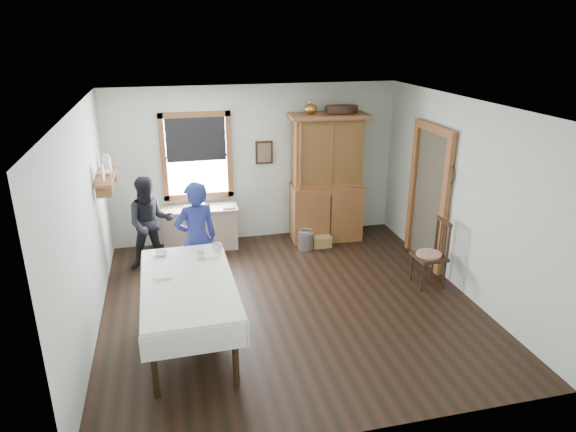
{
  "coord_description": "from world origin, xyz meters",
  "views": [
    {
      "loc": [
        -1.47,
        -6.06,
        3.59
      ],
      "look_at": [
        0.05,
        0.3,
        1.17
      ],
      "focal_mm": 32.0,
      "sensor_mm": 36.0,
      "label": 1
    }
  ],
  "objects_px": {
    "china_hutch": "(327,178)",
    "figure_dark": "(151,226)",
    "spindle_chair": "(430,253)",
    "work_counter": "(200,228)",
    "dining_table": "(190,312)",
    "pail": "(306,241)",
    "wicker_basket": "(322,241)",
    "woman_blue": "(197,243)"
  },
  "relations": [
    {
      "from": "china_hutch",
      "to": "woman_blue",
      "type": "bearing_deg",
      "value": -143.4
    },
    {
      "from": "wicker_basket",
      "to": "dining_table",
      "type": "bearing_deg",
      "value": -134.79
    },
    {
      "from": "china_hutch",
      "to": "pail",
      "type": "bearing_deg",
      "value": -137.52
    },
    {
      "from": "work_counter",
      "to": "china_hutch",
      "type": "distance_m",
      "value": 2.34
    },
    {
      "from": "pail",
      "to": "woman_blue",
      "type": "relative_size",
      "value": 0.19
    },
    {
      "from": "spindle_chair",
      "to": "woman_blue",
      "type": "distance_m",
      "value": 3.33
    },
    {
      "from": "wicker_basket",
      "to": "spindle_chair",
      "type": "bearing_deg",
      "value": -57.42
    },
    {
      "from": "work_counter",
      "to": "dining_table",
      "type": "bearing_deg",
      "value": -94.2
    },
    {
      "from": "figure_dark",
      "to": "wicker_basket",
      "type": "bearing_deg",
      "value": -2.12
    },
    {
      "from": "work_counter",
      "to": "pail",
      "type": "height_order",
      "value": "work_counter"
    },
    {
      "from": "work_counter",
      "to": "figure_dark",
      "type": "distance_m",
      "value": 1.02
    },
    {
      "from": "pail",
      "to": "wicker_basket",
      "type": "distance_m",
      "value": 0.3
    },
    {
      "from": "dining_table",
      "to": "pail",
      "type": "distance_m",
      "value": 3.16
    },
    {
      "from": "work_counter",
      "to": "wicker_basket",
      "type": "bearing_deg",
      "value": -9.49
    },
    {
      "from": "woman_blue",
      "to": "figure_dark",
      "type": "relative_size",
      "value": 1.12
    },
    {
      "from": "dining_table",
      "to": "woman_blue",
      "type": "relative_size",
      "value": 1.35
    },
    {
      "from": "china_hutch",
      "to": "woman_blue",
      "type": "relative_size",
      "value": 1.46
    },
    {
      "from": "pail",
      "to": "figure_dark",
      "type": "height_order",
      "value": "figure_dark"
    },
    {
      "from": "work_counter",
      "to": "dining_table",
      "type": "xyz_separation_m",
      "value": [
        -0.34,
        -2.83,
        0.05
      ]
    },
    {
      "from": "china_hutch",
      "to": "dining_table",
      "type": "relative_size",
      "value": 1.08
    },
    {
      "from": "work_counter",
      "to": "spindle_chair",
      "type": "height_order",
      "value": "spindle_chair"
    },
    {
      "from": "china_hutch",
      "to": "pail",
      "type": "distance_m",
      "value": 1.14
    },
    {
      "from": "work_counter",
      "to": "china_hutch",
      "type": "bearing_deg",
      "value": 0.51
    },
    {
      "from": "spindle_chair",
      "to": "woman_blue",
      "type": "bearing_deg",
      "value": 168.91
    },
    {
      "from": "pail",
      "to": "spindle_chair",
      "type": "bearing_deg",
      "value": -50.56
    },
    {
      "from": "work_counter",
      "to": "dining_table",
      "type": "height_order",
      "value": "dining_table"
    },
    {
      "from": "wicker_basket",
      "to": "woman_blue",
      "type": "xyz_separation_m",
      "value": [
        -2.18,
        -1.18,
        0.67
      ]
    },
    {
      "from": "spindle_chair",
      "to": "figure_dark",
      "type": "relative_size",
      "value": 0.74
    },
    {
      "from": "dining_table",
      "to": "figure_dark",
      "type": "xyz_separation_m",
      "value": [
        -0.46,
        2.26,
        0.27
      ]
    },
    {
      "from": "spindle_chair",
      "to": "wicker_basket",
      "type": "xyz_separation_m",
      "value": [
        -1.1,
        1.71,
        -0.41
      ]
    },
    {
      "from": "spindle_chair",
      "to": "pail",
      "type": "distance_m",
      "value": 2.22
    },
    {
      "from": "dining_table",
      "to": "woman_blue",
      "type": "bearing_deg",
      "value": 81.1
    },
    {
      "from": "pail",
      "to": "work_counter",
      "type": "bearing_deg",
      "value": 165.19
    },
    {
      "from": "china_hutch",
      "to": "spindle_chair",
      "type": "bearing_deg",
      "value": -62.46
    },
    {
      "from": "spindle_chair",
      "to": "pail",
      "type": "height_order",
      "value": "spindle_chair"
    },
    {
      "from": "china_hutch",
      "to": "wicker_basket",
      "type": "distance_m",
      "value": 1.1
    },
    {
      "from": "spindle_chair",
      "to": "china_hutch",
      "type": "bearing_deg",
      "value": 112.19
    },
    {
      "from": "work_counter",
      "to": "spindle_chair",
      "type": "relative_size",
      "value": 1.26
    },
    {
      "from": "pail",
      "to": "dining_table",
      "type": "bearing_deg",
      "value": -131.29
    },
    {
      "from": "china_hutch",
      "to": "wicker_basket",
      "type": "bearing_deg",
      "value": -112.72
    },
    {
      "from": "china_hutch",
      "to": "figure_dark",
      "type": "relative_size",
      "value": 1.63
    },
    {
      "from": "work_counter",
      "to": "dining_table",
      "type": "relative_size",
      "value": 0.62
    }
  ]
}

